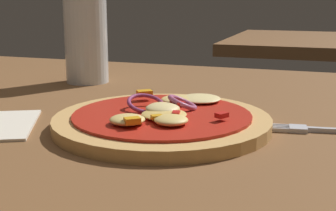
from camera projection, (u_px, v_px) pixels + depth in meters
name	position (u px, v px, depth m)	size (l,w,h in m)	color
dining_table	(142.00, 146.00, 0.50)	(1.15, 0.92, 0.04)	brown
pizza	(163.00, 119.00, 0.50)	(0.23, 0.23, 0.03)	tan
beer_glass	(86.00, 43.00, 0.75)	(0.07, 0.07, 0.15)	silver
background_table	(328.00, 44.00, 1.53)	(0.63, 0.61, 0.04)	brown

